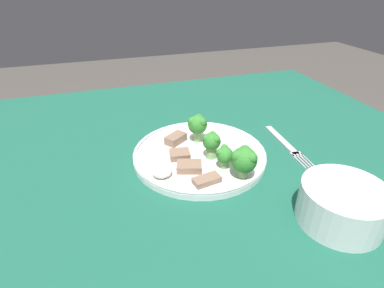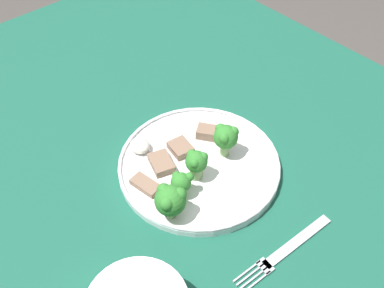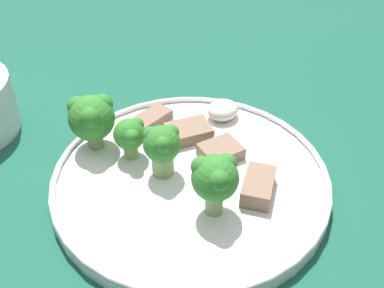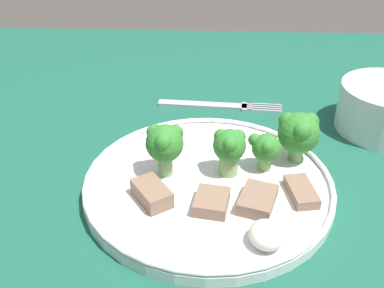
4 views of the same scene
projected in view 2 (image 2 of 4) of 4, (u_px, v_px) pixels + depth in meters
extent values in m
cube|color=#195642|center=(152.00, 176.00, 0.77)|extent=(1.21, 1.10, 0.03)
cylinder|color=brown|center=(174.00, 82.00, 1.56)|extent=(0.06, 0.06, 0.74)
cylinder|color=white|center=(199.00, 166.00, 0.76)|extent=(0.27, 0.27, 0.01)
torus|color=white|center=(199.00, 162.00, 0.75)|extent=(0.27, 0.27, 0.01)
cube|color=#B2B2B7|center=(297.00, 241.00, 0.67)|extent=(0.02, 0.13, 0.00)
cube|color=#B2B2B7|center=(265.00, 266.00, 0.64)|extent=(0.02, 0.02, 0.00)
cube|color=#B2B2B7|center=(247.00, 271.00, 0.63)|extent=(0.01, 0.05, 0.00)
cube|color=#B2B2B7|center=(250.00, 275.00, 0.63)|extent=(0.01, 0.05, 0.00)
cube|color=#B2B2B7|center=(253.00, 278.00, 0.62)|extent=(0.01, 0.05, 0.00)
cube|color=#B2B2B7|center=(257.00, 282.00, 0.62)|extent=(0.01, 0.05, 0.00)
cylinder|color=#7FA866|center=(225.00, 148.00, 0.76)|extent=(0.02, 0.02, 0.03)
sphere|color=#337F2D|center=(226.00, 137.00, 0.74)|extent=(0.04, 0.04, 0.04)
sphere|color=#337F2D|center=(221.00, 129.00, 0.74)|extent=(0.02, 0.02, 0.02)
sphere|color=#337F2D|center=(224.00, 138.00, 0.73)|extent=(0.02, 0.02, 0.02)
sphere|color=#337F2D|center=(233.00, 132.00, 0.74)|extent=(0.02, 0.02, 0.02)
cylinder|color=#7FA866|center=(183.00, 189.00, 0.71)|extent=(0.01, 0.01, 0.02)
sphere|color=#337F2D|center=(183.00, 181.00, 0.70)|extent=(0.03, 0.03, 0.03)
sphere|color=#337F2D|center=(179.00, 174.00, 0.69)|extent=(0.01, 0.01, 0.01)
sphere|color=#337F2D|center=(181.00, 183.00, 0.68)|extent=(0.01, 0.01, 0.01)
sphere|color=#337F2D|center=(189.00, 177.00, 0.69)|extent=(0.01, 0.01, 0.01)
cylinder|color=#7FA866|center=(171.00, 211.00, 0.68)|extent=(0.02, 0.02, 0.02)
sphere|color=#337F2D|center=(170.00, 200.00, 0.66)|extent=(0.05, 0.05, 0.05)
sphere|color=#337F2D|center=(164.00, 190.00, 0.66)|extent=(0.02, 0.02, 0.02)
sphere|color=#337F2D|center=(167.00, 204.00, 0.64)|extent=(0.02, 0.02, 0.02)
sphere|color=#337F2D|center=(180.00, 194.00, 0.65)|extent=(0.02, 0.02, 0.02)
cylinder|color=#7FA866|center=(196.00, 172.00, 0.73)|extent=(0.02, 0.02, 0.02)
sphere|color=#337F2D|center=(196.00, 162.00, 0.71)|extent=(0.04, 0.04, 0.04)
sphere|color=#337F2D|center=(192.00, 154.00, 0.71)|extent=(0.02, 0.02, 0.02)
sphere|color=#337F2D|center=(194.00, 163.00, 0.70)|extent=(0.02, 0.02, 0.02)
sphere|color=#337F2D|center=(203.00, 157.00, 0.71)|extent=(0.02, 0.02, 0.02)
cube|color=#846651|center=(181.00, 148.00, 0.77)|extent=(0.04, 0.04, 0.01)
cube|color=#846651|center=(210.00, 133.00, 0.79)|extent=(0.05, 0.05, 0.02)
cube|color=#846651|center=(161.00, 163.00, 0.75)|extent=(0.06, 0.05, 0.01)
cube|color=#846651|center=(146.00, 185.00, 0.72)|extent=(0.05, 0.03, 0.01)
ellipsoid|color=silver|center=(140.00, 146.00, 0.77)|extent=(0.04, 0.03, 0.02)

